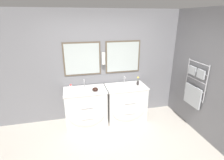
{
  "coord_description": "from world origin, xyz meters",
  "views": [
    {
      "loc": [
        -0.63,
        -2.33,
        2.41
      ],
      "look_at": [
        0.2,
        1.16,
        1.12
      ],
      "focal_mm": 28.0,
      "sensor_mm": 36.0,
      "label": 1
    }
  ],
  "objects_px": {
    "amenity_bowl": "(95,89)",
    "flower_vase": "(138,81)",
    "vanity_right": "(126,103)",
    "vanity_left": "(86,107)",
    "toiletry_bottle": "(71,89)"
  },
  "relations": [
    {
      "from": "amenity_bowl",
      "to": "flower_vase",
      "type": "bearing_deg",
      "value": 6.5
    },
    {
      "from": "vanity_right",
      "to": "flower_vase",
      "type": "distance_m",
      "value": 0.6
    },
    {
      "from": "vanity_left",
      "to": "toiletry_bottle",
      "type": "bearing_deg",
      "value": -168.92
    },
    {
      "from": "vanity_right",
      "to": "flower_vase",
      "type": "bearing_deg",
      "value": 8.03
    },
    {
      "from": "amenity_bowl",
      "to": "flower_vase",
      "type": "distance_m",
      "value": 1.06
    },
    {
      "from": "vanity_left",
      "to": "vanity_right",
      "type": "bearing_deg",
      "value": 0.0
    },
    {
      "from": "vanity_right",
      "to": "flower_vase",
      "type": "xyz_separation_m",
      "value": [
        0.3,
        0.04,
        0.52
      ]
    },
    {
      "from": "vanity_right",
      "to": "toiletry_bottle",
      "type": "distance_m",
      "value": 1.38
    },
    {
      "from": "flower_vase",
      "to": "toiletry_bottle",
      "type": "bearing_deg",
      "value": -176.33
    },
    {
      "from": "amenity_bowl",
      "to": "flower_vase",
      "type": "height_order",
      "value": "flower_vase"
    },
    {
      "from": "toiletry_bottle",
      "to": "flower_vase",
      "type": "relative_size",
      "value": 0.91
    },
    {
      "from": "vanity_right",
      "to": "amenity_bowl",
      "type": "height_order",
      "value": "amenity_bowl"
    },
    {
      "from": "flower_vase",
      "to": "amenity_bowl",
      "type": "bearing_deg",
      "value": -173.5
    },
    {
      "from": "toiletry_bottle",
      "to": "amenity_bowl",
      "type": "relative_size",
      "value": 1.49
    },
    {
      "from": "vanity_right",
      "to": "amenity_bowl",
      "type": "distance_m",
      "value": 0.89
    }
  ]
}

